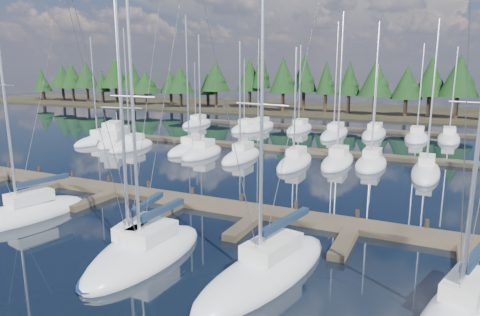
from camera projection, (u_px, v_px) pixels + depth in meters
The scene contains 12 objects.
ground at pixel (252, 168), 41.51m from camera, with size 260.00×260.00×0.00m, color black.
far_shore at pixel (360, 110), 94.58m from camera, with size 220.00×30.00×0.60m, color #2E2919.
main_dock at pixel (180, 203), 30.27m from camera, with size 44.00×6.13×0.90m.
back_docks at pixel (309, 137), 58.81m from camera, with size 50.00×21.80×0.40m.
front_sailboat_2 at pixel (25, 214), 27.66m from camera, with size 4.53×8.76×15.55m.
front_sailboat_3 at pixel (146, 254), 21.69m from camera, with size 3.30×8.45×15.05m.
front_sailboat_4 at pixel (134, 248), 22.43m from camera, with size 4.23×9.70×13.98m.
front_sailboat_5 at pixel (266, 271), 19.98m from camera, with size 4.91×10.26×14.66m.
front_sailboat_6 at pixel (461, 314), 16.43m from camera, with size 4.72×8.72×15.28m.
back_sailboat_rows at pixel (298, 141), 54.96m from camera, with size 50.16×33.03×16.49m.
motor_yacht_left at pixel (115, 139), 55.13m from camera, with size 6.37×9.88×4.70m.
tree_line at pixel (363, 79), 83.64m from camera, with size 184.60×12.03×13.22m.
Camera 1 is at (16.13, -7.06, 9.58)m, focal length 32.00 mm.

